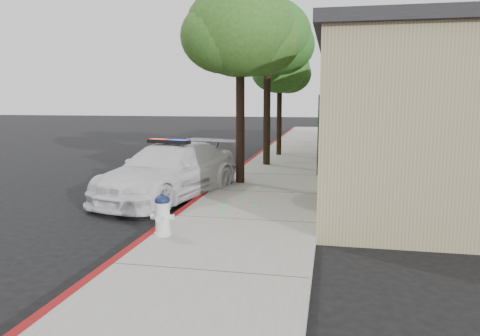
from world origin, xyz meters
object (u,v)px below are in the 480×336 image
(fire_hydrant, at_px, (162,215))
(street_tree_near, at_px, (240,35))
(police_car, at_px, (169,171))
(clapboard_building, at_px, (420,114))
(street_tree_mid, at_px, (268,40))
(street_tree_far, at_px, (281,70))

(fire_hydrant, bearing_deg, street_tree_near, 83.85)
(police_car, xyz_separation_m, fire_hydrant, (1.25, -3.80, -0.20))
(clapboard_building, bearing_deg, street_tree_mid, -173.38)
(fire_hydrant, relative_size, street_tree_far, 0.16)
(clapboard_building, xyz_separation_m, street_tree_near, (-5.98, -4.75, 2.45))
(street_tree_mid, height_order, street_tree_far, street_tree_mid)
(clapboard_building, distance_m, street_tree_far, 6.41)
(fire_hydrant, bearing_deg, street_tree_mid, 83.90)
(police_car, relative_size, street_tree_far, 1.09)
(fire_hydrant, bearing_deg, street_tree_far, 84.15)
(street_tree_mid, bearing_deg, street_tree_near, -93.49)
(clapboard_building, height_order, street_tree_mid, street_tree_mid)
(street_tree_near, distance_m, street_tree_far, 7.32)
(police_car, height_order, street_tree_far, street_tree_far)
(fire_hydrant, height_order, street_tree_mid, street_tree_mid)
(clapboard_building, bearing_deg, street_tree_near, -141.57)
(fire_hydrant, height_order, street_tree_far, street_tree_far)
(police_car, bearing_deg, clapboard_building, 55.61)
(street_tree_mid, distance_m, street_tree_far, 3.34)
(fire_hydrant, bearing_deg, clapboard_building, 56.18)
(clapboard_building, bearing_deg, police_car, -138.83)
(street_tree_near, xyz_separation_m, street_tree_far, (0.39, 7.28, -0.61))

